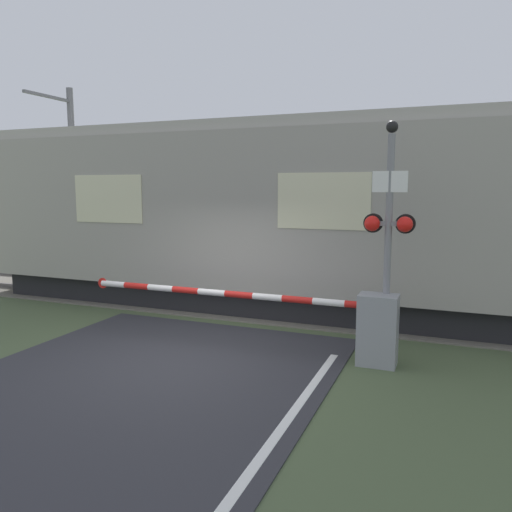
# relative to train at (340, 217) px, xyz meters

# --- Properties ---
(ground_plane) EXTENTS (80.00, 80.00, 0.00)m
(ground_plane) POSITION_rel_train_xyz_m (-1.77, -3.93, -2.12)
(ground_plane) COLOR #475638
(track_bed) EXTENTS (36.00, 3.20, 0.13)m
(track_bed) POSITION_rel_train_xyz_m (-1.77, 0.00, -2.10)
(track_bed) COLOR #666056
(track_bed) RESTS_ON ground_plane
(train) EXTENTS (17.88, 3.12, 4.15)m
(train) POSITION_rel_train_xyz_m (0.00, 0.00, 0.00)
(train) COLOR black
(train) RESTS_ON ground_plane
(crossing_barrier) EXTENTS (5.62, 0.44, 1.12)m
(crossing_barrier) POSITION_rel_train_xyz_m (0.82, -3.07, -1.50)
(crossing_barrier) COLOR gray
(crossing_barrier) RESTS_ON ground_plane
(signal_post) EXTENTS (0.79, 0.26, 3.75)m
(signal_post) POSITION_rel_train_xyz_m (1.37, -2.91, 0.00)
(signal_post) COLOR gray
(signal_post) RESTS_ON ground_plane
(catenary_pole) EXTENTS (0.20, 1.90, 5.80)m
(catenary_pole) POSITION_rel_train_xyz_m (-8.88, 1.82, 0.92)
(catenary_pole) COLOR slate
(catenary_pole) RESTS_ON ground_plane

